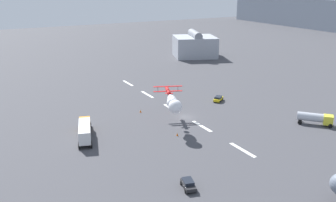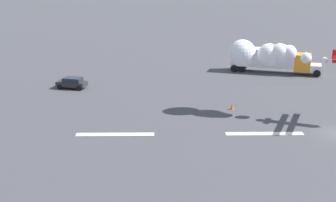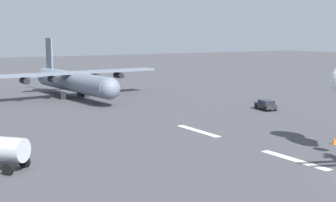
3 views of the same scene
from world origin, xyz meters
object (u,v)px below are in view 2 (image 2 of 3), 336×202
(stunt_biplane_red, at_px, (269,54))
(traffic_cone_far, at_px, (232,106))
(followme_car_yellow, at_px, (72,83))
(semi_truck_orange, at_px, (272,59))

(stunt_biplane_red, xyz_separation_m, traffic_cone_far, (3.84, -0.98, -6.48))
(stunt_biplane_red, relative_size, traffic_cone_far, 22.03)
(stunt_biplane_red, distance_m, traffic_cone_far, 7.59)
(stunt_biplane_red, relative_size, followme_car_yellow, 3.78)
(semi_truck_orange, bearing_deg, followme_car_yellow, 17.07)
(stunt_biplane_red, xyz_separation_m, semi_truck_orange, (-4.99, -19.86, -4.74))
(semi_truck_orange, distance_m, traffic_cone_far, 20.92)
(semi_truck_orange, relative_size, followme_car_yellow, 3.17)
(semi_truck_orange, relative_size, traffic_cone_far, 18.44)
(followme_car_yellow, distance_m, traffic_cone_far, 22.90)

